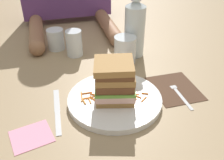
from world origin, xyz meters
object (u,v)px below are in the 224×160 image
object	(u,v)px
sandwich	(115,81)
empty_tumbler_1	(74,43)
napkin_pink	(31,136)
main_plate	(115,99)
juice_glass	(125,51)
knife	(57,112)
water_bottle	(135,28)
empty_tumbler_0	(56,39)
fork	(178,91)
napkin_dark	(174,88)

from	to	relation	value
sandwich	empty_tumbler_1	size ratio (longest dim) A/B	1.33
napkin_pink	main_plate	bearing A→B (deg)	18.93
juice_glass	knife	bearing A→B (deg)	-139.97
sandwich	napkin_pink	distance (m)	0.26
juice_glass	water_bottle	bearing A→B (deg)	44.91
empty_tumbler_1	water_bottle	bearing A→B (deg)	-13.42
empty_tumbler_0	napkin_pink	size ratio (longest dim) A/B	0.84
main_plate	fork	size ratio (longest dim) A/B	1.64
fork	juice_glass	xyz separation A→B (m)	(-0.10, 0.22, 0.04)
empty_tumbler_0	main_plate	bearing A→B (deg)	-71.08
knife	empty_tumbler_0	size ratio (longest dim) A/B	2.46
napkin_dark	fork	world-z (taller)	fork
fork	knife	world-z (taller)	fork
napkin_dark	juice_glass	distance (m)	0.23
main_plate	knife	world-z (taller)	main_plate
main_plate	empty_tumbler_1	size ratio (longest dim) A/B	2.75
water_bottle	napkin_pink	distance (m)	0.53
main_plate	juice_glass	bearing A→B (deg)	65.91
napkin_dark	empty_tumbler_1	size ratio (longest dim) A/B	1.65
napkin_dark	napkin_pink	world-z (taller)	same
main_plate	sandwich	bearing A→B (deg)	164.86
main_plate	fork	distance (m)	0.20
fork	knife	bearing A→B (deg)	179.69
napkin_pink	water_bottle	bearing A→B (deg)	42.32
main_plate	napkin_dark	bearing A→B (deg)	4.95
juice_glass	empty_tumbler_0	bearing A→B (deg)	142.79
sandwich	napkin_pink	bearing A→B (deg)	-161.02
sandwich	empty_tumbler_0	world-z (taller)	sandwich
knife	empty_tumbler_1	bearing A→B (deg)	73.78
water_bottle	empty_tumbler_1	world-z (taller)	water_bottle
knife	sandwich	bearing A→B (deg)	1.09
empty_tumbler_0	knife	bearing A→B (deg)	-94.37
main_plate	water_bottle	size ratio (longest dim) A/B	1.13
empty_tumbler_1	fork	bearing A→B (deg)	-50.34
napkin_dark	empty_tumbler_0	size ratio (longest dim) A/B	2.01
napkin_dark	empty_tumbler_1	xyz separation A→B (m)	(-0.27, 0.31, 0.05)
main_plate	napkin_pink	bearing A→B (deg)	-161.07
empty_tumbler_0	empty_tumbler_1	world-z (taller)	empty_tumbler_1
juice_glass	napkin_pink	world-z (taller)	juice_glass
main_plate	empty_tumbler_0	world-z (taller)	empty_tumbler_0
fork	juice_glass	bearing A→B (deg)	114.70
knife	water_bottle	world-z (taller)	water_bottle
knife	juice_glass	bearing A→B (deg)	40.03
juice_glass	empty_tumbler_1	world-z (taller)	juice_glass
main_plate	fork	xyz separation A→B (m)	(0.20, -0.00, -0.00)
fork	empty_tumbler_0	world-z (taller)	empty_tumbler_0
main_plate	knife	xyz separation A→B (m)	(-0.17, -0.00, -0.01)
sandwich	knife	world-z (taller)	sandwich
sandwich	water_bottle	distance (m)	0.31
knife	napkin_pink	xyz separation A→B (m)	(-0.07, -0.08, -0.00)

